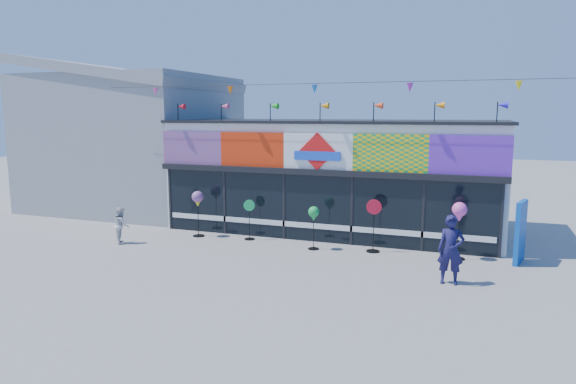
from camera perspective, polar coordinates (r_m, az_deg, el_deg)
The scene contains 11 objects.
ground at distance 14.59m, azimuth -0.74°, elevation -8.63°, with size 80.00×80.00×0.00m, color gray.
kite_shop at distance 19.72m, azimuth 5.43°, elevation 1.98°, with size 16.00×5.70×5.31m.
neighbour_building at distance 25.02m, azimuth -16.70°, elevation 5.74°, with size 8.18×7.20×6.87m.
blue_sign at distance 16.45m, azimuth 24.40°, elevation -4.08°, with size 0.38×0.93×1.85m.
spinner_0 at distance 18.44m, azimuth -10.00°, elevation -0.90°, with size 0.41×0.41×1.64m.
spinner_1 at distance 17.85m, azimuth -4.32°, elevation -2.96°, with size 0.39×0.36×1.40m.
spinner_2 at distance 16.48m, azimuth 2.87°, elevation -2.57°, with size 0.36×0.36×1.41m.
spinner_3 at distance 16.43m, azimuth 9.49°, elevation -3.56°, with size 0.47×0.43×1.68m.
spinner_4 at distance 16.10m, azimuth 18.50°, elevation -2.30°, with size 0.44×0.44×1.75m.
adult_man at distance 13.84m, azimuth 17.64°, elevation -6.14°, with size 0.66×0.43×1.80m, color #171541.
child at distance 18.26m, azimuth -18.01°, elevation -3.51°, with size 0.60×0.34×1.23m, color silver.
Camera 1 is at (4.98, -13.00, 4.36)m, focal length 32.00 mm.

